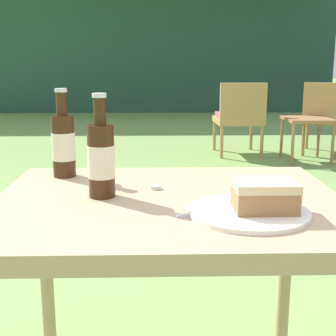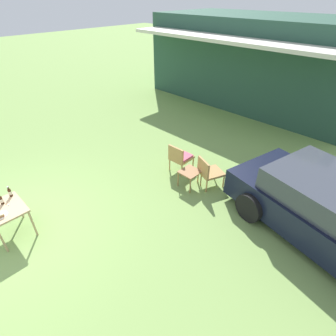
{
  "view_description": "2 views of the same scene",
  "coord_description": "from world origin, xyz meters",
  "views": [
    {
      "loc": [
        -0.03,
        -1.05,
        1.01
      ],
      "look_at": [
        0.0,
        0.1,
        0.75
      ],
      "focal_mm": 50.0,
      "sensor_mm": 36.0,
      "label": 1
    },
    {
      "loc": [
        4.87,
        -0.47,
        4.18
      ],
      "look_at": [
        1.5,
        2.98,
        0.9
      ],
      "focal_mm": 28.0,
      "sensor_mm": 36.0,
      "label": 2
    }
  ],
  "objects": [
    {
      "name": "cabin_building",
      "position": [
        -0.69,
        10.77,
        1.7
      ],
      "size": [
        8.61,
        5.49,
        3.38
      ],
      "color": "#284C3D",
      "rests_on": "ground_plane"
    },
    {
      "name": "cola_bottle_near",
      "position": [
        -0.16,
        0.02,
        0.79
      ],
      "size": [
        0.06,
        0.06,
        0.24
      ],
      "color": "#381E0F",
      "rests_on": "patio_table"
    },
    {
      "name": "fork",
      "position": [
        0.1,
        -0.12,
        0.7
      ],
      "size": [
        0.19,
        0.05,
        0.01
      ],
      "color": "silver",
      "rests_on": "patio_table"
    },
    {
      "name": "wicker_chair_plain",
      "position": [
        1.86,
        4.06,
        0.45
      ],
      "size": [
        0.67,
        0.7,
        0.8
      ],
      "rotation": [
        0.0,
        0.0,
        2.75
      ],
      "color": "#B2844C",
      "rests_on": "ground_plane"
    },
    {
      "name": "cake_on_plate",
      "position": [
        0.18,
        -0.12,
        0.72
      ],
      "size": [
        0.25,
        0.25,
        0.07
      ],
      "color": "white",
      "rests_on": "patio_table"
    },
    {
      "name": "loose_bottle_cap",
      "position": [
        -0.03,
        0.08,
        0.7
      ],
      "size": [
        0.03,
        0.03,
        0.01
      ],
      "color": "silver",
      "rests_on": "patio_table"
    },
    {
      "name": "cola_bottle_far",
      "position": [
        -0.28,
        0.23,
        0.79
      ],
      "size": [
        0.06,
        0.06,
        0.24
      ],
      "color": "#381E0F",
      "rests_on": "patio_table"
    },
    {
      "name": "patio_table",
      "position": [
        0.0,
        0.0,
        0.62
      ],
      "size": [
        0.82,
        0.65,
        0.7
      ],
      "color": "tan",
      "rests_on": "ground_plane"
    },
    {
      "name": "wicker_chair_cushioned",
      "position": [
        0.89,
        4.08,
        0.44
      ],
      "size": [
        0.51,
        0.57,
        0.8
      ],
      "rotation": [
        0.0,
        0.0,
        3.18
      ],
      "color": "#B2844C",
      "rests_on": "ground_plane"
    },
    {
      "name": "garden_side_table",
      "position": [
        1.54,
        3.73,
        0.39
      ],
      "size": [
        0.45,
        0.47,
        0.45
      ],
      "color": "#996B42",
      "rests_on": "ground_plane"
    }
  ]
}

